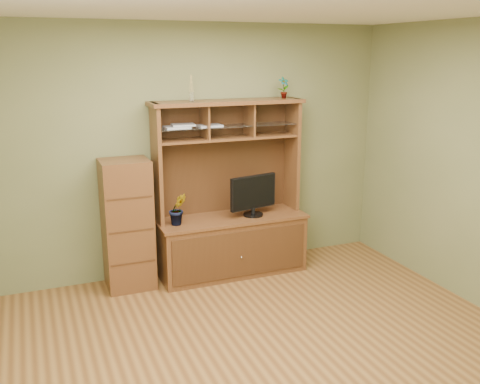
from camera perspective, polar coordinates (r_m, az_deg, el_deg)
room at (r=4.02m, az=3.29°, el=-0.30°), size 4.54×4.04×2.74m
media_hutch at (r=5.90m, az=-1.03°, el=-3.74°), size 1.66×0.61×1.90m
monitor at (r=5.81m, az=1.43°, el=-0.29°), size 0.56×0.22×0.45m
orchid_plant at (r=5.56m, az=-6.65°, el=-1.82°), size 0.19×0.15×0.34m
top_plant at (r=5.95m, az=4.68°, el=11.04°), size 0.13×0.09×0.23m
reed_diffuser at (r=5.56m, az=-5.21°, el=10.67°), size 0.05×0.05×0.27m
magazines at (r=5.59m, az=-5.41°, el=7.03°), size 0.61×0.20×0.04m
side_cabinet at (r=5.61m, az=-11.92°, el=-3.42°), size 0.48×0.44×1.35m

